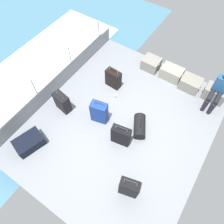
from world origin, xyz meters
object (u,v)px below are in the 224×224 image
at_px(suitcase_0, 113,79).
at_px(suitcase_3, 62,102).
at_px(suitcase_5, 129,188).
at_px(cargo_crate_3, 215,93).
at_px(suitcase_2, 29,142).
at_px(cargo_crate_1, 171,73).
at_px(cargo_crate_0, 151,64).
at_px(paper_cup, 115,96).
at_px(duffel_bag, 140,126).
at_px(suitcase_4, 121,136).
at_px(cargo_crate_2, 190,84).
at_px(suitcase_1, 99,112).
at_px(passenger_seated, 219,89).

distance_m(suitcase_0, suitcase_3, 1.58).
relative_size(suitcase_0, suitcase_5, 0.79).
bearing_deg(cargo_crate_3, suitcase_2, -129.94).
xyz_separation_m(cargo_crate_1, suitcase_3, (-1.95, -2.66, 0.10)).
xyz_separation_m(suitcase_0, suitcase_3, (-0.67, -1.43, 0.00)).
bearing_deg(cargo_crate_3, cargo_crate_0, 178.28).
bearing_deg(paper_cup, duffel_bag, -24.70).
relative_size(suitcase_5, paper_cup, 9.01).
bearing_deg(suitcase_5, suitcase_0, 129.56).
height_order(cargo_crate_0, cargo_crate_3, cargo_crate_3).
bearing_deg(cargo_crate_3, duffel_bag, -121.53).
xyz_separation_m(suitcase_4, paper_cup, (-0.87, 1.05, -0.26)).
bearing_deg(suitcase_0, cargo_crate_1, 43.78).
bearing_deg(suitcase_0, cargo_crate_0, 64.64).
bearing_deg(duffel_bag, cargo_crate_3, 58.47).
relative_size(suitcase_4, paper_cup, 7.22).
bearing_deg(cargo_crate_2, suitcase_1, -123.94).
distance_m(cargo_crate_2, suitcase_3, 3.65).
height_order(suitcase_1, suitcase_2, suitcase_1).
bearing_deg(suitcase_3, duffel_bag, 15.92).
height_order(suitcase_0, suitcase_1, suitcase_1).
xyz_separation_m(cargo_crate_0, passenger_seated, (2.02, -0.25, 0.40)).
distance_m(cargo_crate_2, suitcase_0, 2.23).
relative_size(suitcase_0, suitcase_4, 0.98).
xyz_separation_m(cargo_crate_0, suitcase_3, (-1.26, -2.67, 0.11)).
bearing_deg(suitcase_3, suitcase_2, -89.14).
height_order(suitcase_2, suitcase_4, suitcase_4).
bearing_deg(suitcase_0, passenger_seated, 20.78).
bearing_deg(suitcase_2, duffel_bag, 42.81).
bearing_deg(cargo_crate_0, suitcase_4, -78.04).
relative_size(cargo_crate_2, suitcase_4, 0.82).
distance_m(cargo_crate_1, suitcase_5, 3.61).
distance_m(suitcase_0, suitcase_2, 2.80).
xyz_separation_m(suitcase_5, duffel_bag, (-0.56, 1.47, -0.20)).
relative_size(suitcase_2, suitcase_3, 1.14).
bearing_deg(cargo_crate_2, cargo_crate_0, 176.41).
bearing_deg(passenger_seated, cargo_crate_2, 167.01).
distance_m(cargo_crate_1, cargo_crate_2, 0.63).
bearing_deg(suitcase_0, duffel_bag, -32.01).
xyz_separation_m(cargo_crate_2, cargo_crate_3, (0.70, 0.02, 0.02)).
bearing_deg(suitcase_0, suitcase_2, -103.52).
bearing_deg(cargo_crate_1, cargo_crate_0, 179.07).
height_order(suitcase_2, paper_cup, suitcase_2).
bearing_deg(duffel_bag, passenger_seated, 55.98).
bearing_deg(paper_cup, suitcase_5, -50.21).
bearing_deg(cargo_crate_1, suitcase_4, -92.87).
bearing_deg(suitcase_1, cargo_crate_1, 68.62).
relative_size(suitcase_1, suitcase_2, 1.11).
bearing_deg(duffel_bag, suitcase_0, 147.99).
xyz_separation_m(passenger_seated, duffel_bag, (-1.24, -1.84, -0.43)).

